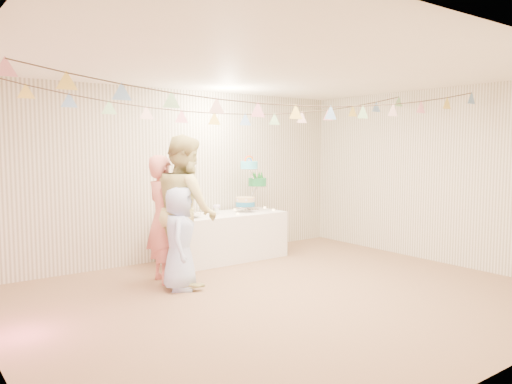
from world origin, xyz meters
TOP-DOWN VIEW (x-y plane):
  - floor at (0.00, 0.00)m, footprint 6.00×6.00m
  - ceiling at (0.00, 0.00)m, footprint 6.00×6.00m
  - back_wall at (0.00, 2.50)m, footprint 6.00×6.00m
  - front_wall at (0.00, -2.50)m, footprint 6.00×6.00m
  - right_wall at (3.00, 0.00)m, footprint 5.00×5.00m
  - table at (0.48, 2.00)m, footprint 1.90×0.76m
  - cake_stand at (1.03, 2.05)m, footprint 0.73×0.43m
  - cake_bottom at (0.88, 1.99)m, footprint 0.31×0.31m
  - cake_middle at (1.21, 2.14)m, footprint 0.27×0.27m
  - cake_top_tier at (0.97, 2.02)m, footprint 0.25×0.25m
  - platter at (-0.14, 1.95)m, footprint 0.32×0.32m
  - posy at (0.38, 2.05)m, footprint 0.13×0.13m
  - person_adult_a at (-0.83, 1.41)m, footprint 0.44×0.62m
  - person_adult_b at (-0.62, 1.18)m, footprint 0.89×1.05m
  - person_child at (-0.82, 0.98)m, footprint 0.67×0.73m
  - bunting_back at (0.00, 1.10)m, footprint 5.60×1.10m
  - bunting_front at (0.00, -0.20)m, footprint 5.60×0.90m
  - tealight_0 at (-0.32, 1.85)m, footprint 0.04×0.04m
  - tealight_1 at (0.13, 2.18)m, footprint 0.04×0.04m
  - tealight_2 at (0.58, 1.78)m, footprint 0.04×0.04m
  - tealight_3 at (0.83, 2.22)m, footprint 0.04×0.04m
  - tealight_4 at (1.30, 1.82)m, footprint 0.04×0.04m
  - tealight_5 at (1.38, 2.15)m, footprint 0.04×0.04m

SIDE VIEW (x-z plane):
  - floor at x=0.00m, z-range 0.00..0.00m
  - table at x=0.48m, z-range 0.00..0.71m
  - person_child at x=-0.82m, z-range 0.00..1.26m
  - tealight_0 at x=-0.32m, z-range 0.71..0.74m
  - tealight_1 at x=0.13m, z-range 0.71..0.74m
  - tealight_2 at x=0.58m, z-range 0.71..0.74m
  - tealight_3 at x=0.83m, z-range 0.71..0.74m
  - tealight_4 at x=1.30m, z-range 0.71..0.74m
  - tealight_5 at x=1.38m, z-range 0.71..0.74m
  - platter at x=-0.14m, z-range 0.75..0.77m
  - person_adult_a at x=-0.83m, z-range 0.00..1.63m
  - posy at x=0.38m, z-range 0.75..0.90m
  - cake_bottom at x=0.88m, z-range 0.76..0.91m
  - person_adult_b at x=-0.62m, z-range 0.00..1.89m
  - cake_middle at x=1.21m, z-range 1.00..1.22m
  - cake_stand at x=1.03m, z-range 0.75..1.57m
  - back_wall at x=0.00m, z-range 1.30..1.30m
  - front_wall at x=0.00m, z-range 1.30..1.30m
  - right_wall at x=3.00m, z-range 1.30..1.30m
  - cake_top_tier at x=0.97m, z-range 1.28..1.47m
  - bunting_front at x=0.00m, z-range 2.14..2.50m
  - bunting_back at x=0.00m, z-range 2.15..2.55m
  - ceiling at x=0.00m, z-range 2.60..2.60m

